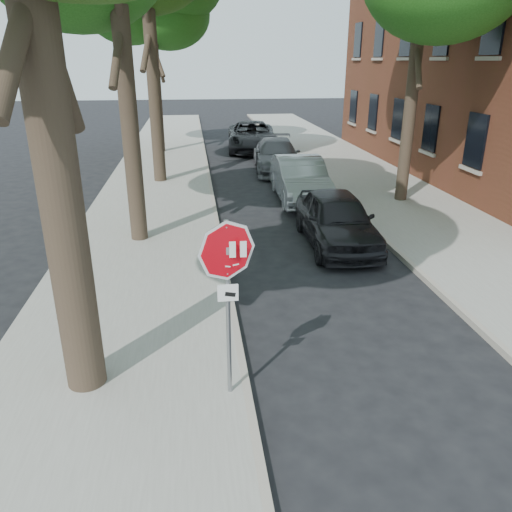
{
  "coord_description": "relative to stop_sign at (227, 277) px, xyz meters",
  "views": [
    {
      "loc": [
        -1.08,
        -6.03,
        4.61
      ],
      "look_at": [
        -0.27,
        0.41,
        2.05
      ],
      "focal_mm": 35.0,
      "sensor_mm": 36.0,
      "label": 1
    }
  ],
  "objects": [
    {
      "name": "ground",
      "position": [
        0.7,
        0.03,
        -1.95
      ],
      "size": [
        120.0,
        120.0,
        0.0
      ],
      "primitive_type": "plane",
      "color": "black",
      "rests_on": "ground"
    },
    {
      "name": "sidewalk_left",
      "position": [
        -1.8,
        12.03,
        -1.89
      ],
      "size": [
        4.0,
        55.0,
        0.12
      ],
      "primitive_type": "cube",
      "color": "gray",
      "rests_on": "ground"
    },
    {
      "name": "sidewalk_right",
      "position": [
        6.7,
        12.03,
        -1.89
      ],
      "size": [
        4.0,
        55.0,
        0.12
      ],
      "primitive_type": "cube",
      "color": "gray",
      "rests_on": "ground"
    },
    {
      "name": "curb_left",
      "position": [
        0.25,
        12.03,
        -1.88
      ],
      "size": [
        0.12,
        55.0,
        0.13
      ],
      "primitive_type": "cube",
      "color": "#9E9384",
      "rests_on": "ground"
    },
    {
      "name": "curb_right",
      "position": [
        4.65,
        12.03,
        -1.88
      ],
      "size": [
        0.12,
        55.0,
        0.13
      ],
      "primitive_type": "cube",
      "color": "#9E9384",
      "rests_on": "ground"
    },
    {
      "name": "stop_sign",
      "position": [
        0.0,
        0.0,
        0.0
      ],
      "size": [
        0.76,
        0.34,
        2.61
      ],
      "color": "gray",
      "rests_on": "sidewalk_left"
    },
    {
      "name": "tree_far",
      "position": [
        -2.02,
        21.14,
        5.26
      ],
      "size": [
        5.29,
        4.91,
        9.33
      ],
      "color": "black",
      "rests_on": "sidewalk_left"
    },
    {
      "name": "car_a",
      "position": [
        3.3,
        6.16,
        -1.24
      ],
      "size": [
        1.78,
        4.22,
        1.42
      ],
      "primitive_type": "imported",
      "rotation": [
        0.0,
        0.0,
        -0.02
      ],
      "color": "black",
      "rests_on": "ground"
    },
    {
      "name": "car_b",
      "position": [
        3.3,
        10.8,
        -1.21
      ],
      "size": [
        1.69,
        4.54,
        1.48
      ],
      "primitive_type": "imported",
      "rotation": [
        0.0,
        0.0,
        -0.03
      ],
      "color": "#9C9FA3",
      "rests_on": "ground"
    },
    {
      "name": "car_c",
      "position": [
        3.3,
        15.73,
        -1.26
      ],
      "size": [
        2.3,
        4.9,
        1.38
      ],
      "primitive_type": "imported",
      "rotation": [
        0.0,
        0.0,
        -0.08
      ],
      "color": "#4D4E52",
      "rests_on": "ground"
    },
    {
      "name": "car_d",
      "position": [
        2.86,
        21.18,
        -1.18
      ],
      "size": [
        2.93,
        5.69,
        1.54
      ],
      "primitive_type": "imported",
      "rotation": [
        0.0,
        0.0,
        -0.07
      ],
      "color": "black",
      "rests_on": "ground"
    }
  ]
}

